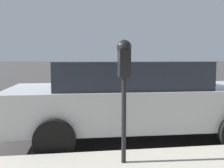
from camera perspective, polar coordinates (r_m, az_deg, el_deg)
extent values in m
plane|color=#3D3A3A|center=(6.18, -0.80, -8.77)|extent=(220.00, 220.00, 0.00)
cylinder|color=black|center=(3.43, 2.58, -7.86)|extent=(0.06, 0.06, 1.14)
cube|color=black|center=(3.34, 2.64, 4.54)|extent=(0.20, 0.14, 0.34)
sphere|color=black|center=(3.34, 2.66, 8.03)|extent=(0.19, 0.19, 0.19)
cube|color=#B21919|center=(3.44, 2.30, 3.87)|extent=(0.01, 0.11, 0.12)
cube|color=black|center=(3.44, 2.31, 5.85)|extent=(0.01, 0.10, 0.08)
cube|color=#B7BABF|center=(5.05, 5.45, -4.42)|extent=(1.93, 4.78, 0.68)
cube|color=#232833|center=(4.94, 3.36, 2.18)|extent=(1.67, 2.69, 0.48)
cylinder|color=black|center=(6.43, 16.54, -5.51)|extent=(0.23, 0.64, 0.64)
cylinder|color=black|center=(5.91, -10.76, -6.36)|extent=(0.23, 0.64, 0.64)
cylinder|color=black|center=(4.13, -12.37, -11.70)|extent=(0.23, 0.64, 0.64)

